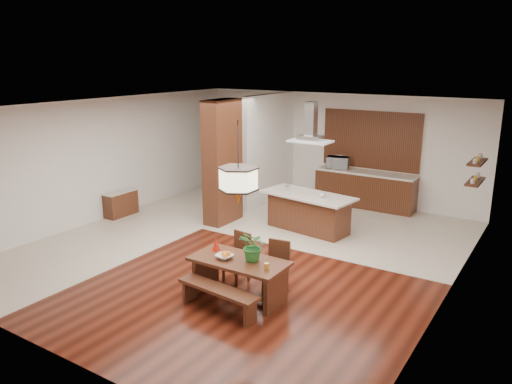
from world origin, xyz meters
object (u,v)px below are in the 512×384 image
Objects in this scene: foliage_plant at (254,246)px; dining_bench at (218,300)px; dining_chair_left at (236,258)px; fruit_bowl at (225,257)px; island_cup at (322,195)px; hallway_console at (121,203)px; dining_table at (239,270)px; kitchen_island at (308,212)px; pendant_lantern at (238,163)px; dining_chair_right at (275,268)px; microwave at (338,162)px; range_hood at (311,122)px.

dining_bench is at bearing -109.40° from foliage_plant.
dining_chair_left is 3.18× the size of fruit_bowl.
island_cup is at bearing 89.27° from fruit_bowl.
hallway_console is 0.55× the size of dining_table.
pendant_lantern is at bearing -73.06° from kitchen_island.
pendant_lantern is (-0.00, 0.00, 1.76)m from dining_table.
kitchen_island is at bearing 98.76° from pendant_lantern.
pendant_lantern is (-0.39, -0.49, 1.81)m from dining_chair_right.
foliage_plant is at bearing 19.82° from fruit_bowl.
microwave reaches higher than foliage_plant.
microwave is (-0.94, 6.02, -1.14)m from pendant_lantern.
microwave reaches higher than kitchen_island.
dining_table is at bearing -42.43° from dining_chair_left.
fruit_bowl is 2.06× the size of island_cup.
dining_chair_left and dining_chair_right have the same top height.
dining_table reaches higher than dining_bench.
island_cup is at bearing 96.91° from foliage_plant.
dining_chair_left is at bearing -87.24° from range_hood.
pendant_lantern is 9.87× the size of island_cup.
hallway_console is 1.55× the size of microwave.
dining_chair_left is 1.74× the size of foliage_plant.
hallway_console is 5.58m from dining_chair_right.
hallway_console is 0.67× the size of pendant_lantern.
dining_table is 5.82× the size of fruit_bowl.
range_hood is 1.59m from island_cup.
dining_table is 2.80× the size of microwave.
island_cup is at bearing 92.57° from dining_bench.
dining_chair_left is (-0.40, 1.06, 0.23)m from dining_bench.
foliage_plant reaches higher than island_cup.
hallway_console is at bearing 155.39° from dining_chair_right.
dining_chair_left is at bearing 129.61° from pendant_lantern.
hallway_console is at bearing -161.00° from range_hood.
pendant_lantern is 4.80× the size of fruit_bowl.
pendant_lantern reaches higher than fruit_bowl.
fruit_bowl is 3.55m from island_cup.
fruit_bowl is at bearing -90.73° from island_cup.
range_hood reaches higher than hallway_console.
pendant_lantern is (-0.00, 0.57, 2.04)m from dining_bench.
range_hood is (4.41, 1.52, 2.15)m from hallway_console.
island_cup reaches higher than dining_table.
range_hood is (-0.32, 3.64, 1.77)m from fruit_bowl.
fruit_bowl is at bearing -98.80° from microwave.
dining_chair_right is at bearing -91.95° from microwave.
dining_table is 1.83× the size of dining_chair_left.
kitchen_island is at bearing 98.76° from dining_table.
dining_chair_left is 3.68m from range_hood.
hallway_console is 5.21m from fruit_bowl.
microwave reaches higher than hallway_console.
dining_bench is 4.17m from kitchen_island.
range_hood is at bearing 97.60° from dining_bench.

